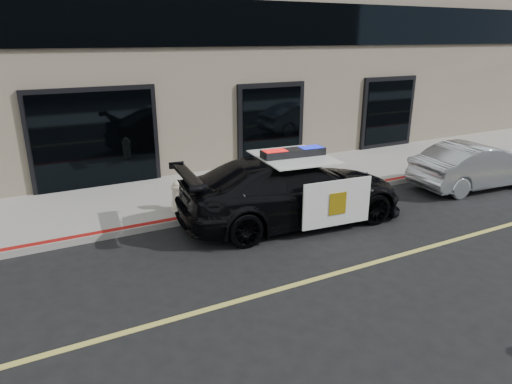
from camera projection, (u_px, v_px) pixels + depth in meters
name	position (u px, v px, depth m)	size (l,w,h in m)	color
ground	(239.00, 301.00, 7.51)	(120.00, 120.00, 0.00)	black
sidewalk_n	(152.00, 200.00, 11.89)	(60.00, 3.50, 0.15)	gray
police_car	(292.00, 189.00, 10.53)	(3.11, 5.71, 1.74)	black
silver_sedan	(477.00, 166.00, 12.97)	(4.03, 1.68, 1.30)	#A6A9B0
fire_hydrant	(178.00, 196.00, 10.95)	(0.34, 0.47, 0.75)	beige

